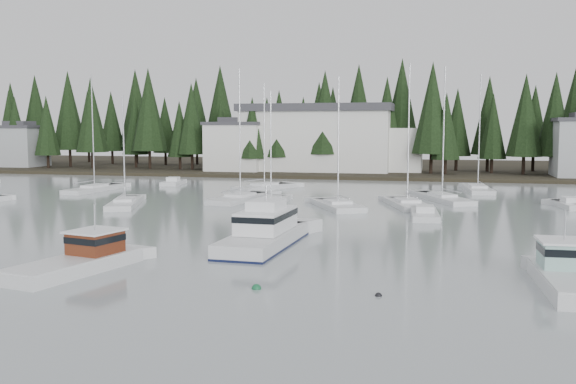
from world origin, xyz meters
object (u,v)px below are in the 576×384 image
cabin_cruiser_center (265,235)px  runabout_3 (173,184)px  sailboat_9 (442,200)px  sailboat_13 (271,204)px  lobster_boat_brown (79,263)px  sailboat_10 (125,205)px  sailboat_12 (407,206)px  sailboat_2 (95,190)px  sailboat_7 (264,189)px  lobster_boat_teal (568,278)px  runabout_4 (571,206)px  harbor_inn (329,139)px  runabout_1 (425,216)px  house_far_west (20,145)px  sailboat_6 (338,207)px  house_west (236,145)px  sailboat_11 (240,200)px  sailboat_1 (478,191)px

cabin_cruiser_center → runabout_3: size_ratio=1.99×
sailboat_9 → sailboat_13: size_ratio=1.23×
lobster_boat_brown → runabout_3: size_ratio=1.55×
sailboat_10 → sailboat_12: 27.51m
sailboat_2 → sailboat_7: size_ratio=1.07×
sailboat_10 → sailboat_13: (13.67, 4.21, 0.01)m
sailboat_2 → sailboat_9: bearing=-87.8°
runabout_3 → cabin_cruiser_center: bearing=-156.6°
lobster_boat_teal → sailboat_10: 43.73m
sailboat_7 → sailboat_13: size_ratio=1.16×
sailboat_2 → sailboat_7: sailboat_2 is taller
runabout_4 → harbor_inn: bearing=29.3°
cabin_cruiser_center → runabout_1: 18.51m
cabin_cruiser_center → runabout_4: bearing=-39.5°
house_far_west → lobster_boat_brown: bearing=-52.5°
harbor_inn → sailboat_6: size_ratio=2.29×
house_west → sailboat_12: (29.77, -38.67, -4.57)m
lobster_boat_brown → house_far_west: bearing=50.6°
lobster_boat_brown → runabout_3: bearing=30.9°
harbor_inn → lobster_boat_teal: harbor_inn is taller
house_west → cabin_cruiser_center: (21.77, -61.65, -3.97)m
sailboat_11 → sailboat_12: 17.28m
lobster_boat_brown → cabin_cruiser_center: 12.11m
harbor_inn → sailboat_1: bearing=-48.4°
sailboat_6 → runabout_3: (-25.22, 19.52, 0.06)m
house_west → lobster_boat_brown: 72.43m
sailboat_12 → sailboat_10: bearing=83.9°
runabout_3 → lobster_boat_brown: bearing=-169.4°
cabin_cruiser_center → sailboat_7: bearing=17.9°
lobster_boat_brown → sailboat_1: size_ratio=0.58×
sailboat_12 → runabout_4: bearing=-97.0°
sailboat_9 → sailboat_12: (-3.30, -6.11, 0.01)m
house_far_west → sailboat_1: size_ratio=0.59×
lobster_boat_brown → lobster_boat_teal: 24.81m
lobster_boat_teal → lobster_boat_brown: bearing=92.3°
lobster_boat_teal → sailboat_2: (-46.41, 37.34, -0.41)m
harbor_inn → lobster_boat_brown: harbor_inn is taller
lobster_boat_brown → sailboat_12: sailboat_12 is taller
sailboat_6 → sailboat_13: sailboat_6 is taller
sailboat_11 → cabin_cruiser_center: bearing=-149.1°
sailboat_6 → runabout_1: 9.45m
sailboat_7 → runabout_4: 35.08m
lobster_boat_brown → sailboat_2: bearing=41.9°
house_west → lobster_boat_teal: 79.26m
lobster_boat_brown → lobster_boat_teal: lobster_boat_teal is taller
house_west → runabout_3: (-1.82, -21.72, -4.52)m
sailboat_13 → runabout_1: sailboat_13 is taller
sailboat_1 → house_far_west: bearing=68.1°
lobster_boat_teal → harbor_inn: bearing=16.0°
sailboat_1 → sailboat_10: size_ratio=1.28×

